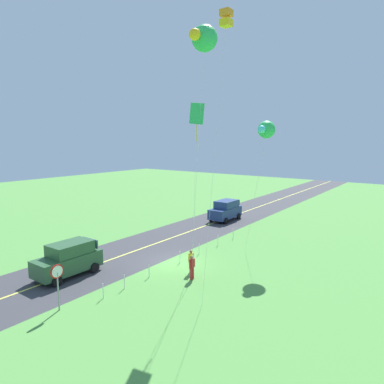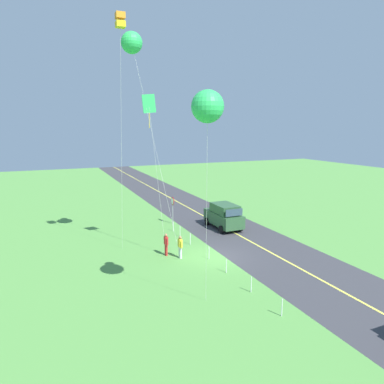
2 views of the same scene
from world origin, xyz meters
TOP-DOWN VIEW (x-y plane):
  - ground_plane at (0.00, 0.00)m, footprint 120.00×120.00m
  - asphalt_road at (0.00, -4.00)m, footprint 120.00×7.00m
  - road_centre_stripe at (0.00, -4.00)m, footprint 120.00×0.16m
  - car_suv_foreground at (6.01, -3.85)m, footprint 4.40×2.12m
  - car_parked_west_far at (-14.13, -3.65)m, footprint 4.40×2.12m
  - stop_sign at (9.19, -0.10)m, footprint 0.76×0.08m
  - person_adult_near at (1.62, 3.18)m, footprint 0.58×0.22m
  - person_adult_companion at (0.74, 2.44)m, footprint 0.58×0.22m
  - kite_red_low at (2.27, 3.99)m, footprint 0.75×1.34m
  - kite_blue_mid at (2.92, 4.91)m, footprint 3.33×3.17m
  - kite_yellow_high at (2.09, 5.77)m, footprint 2.44×0.56m
  - kite_green_far at (-6.98, 4.19)m, footprint 2.37×1.50m
  - fence_post_0 at (-8.22, 0.70)m, footprint 0.05×0.05m
  - fence_post_1 at (-5.54, 0.70)m, footprint 0.05×0.05m
  - fence_post_2 at (-2.72, 0.70)m, footprint 0.05×0.05m
  - fence_post_3 at (-0.25, 0.70)m, footprint 0.05×0.05m
  - fence_post_4 at (3.05, 0.70)m, footprint 0.05×0.05m
  - fence_post_5 at (5.25, 0.70)m, footprint 0.05×0.05m
  - fence_post_6 at (6.88, 0.70)m, footprint 0.05×0.05m

SIDE VIEW (x-z plane):
  - ground_plane at x=0.00m, z-range -0.10..0.00m
  - asphalt_road at x=0.00m, z-range 0.00..0.00m
  - road_centre_stripe at x=0.00m, z-range 0.00..0.01m
  - fence_post_0 at x=-8.22m, z-range 0.00..0.90m
  - fence_post_1 at x=-5.54m, z-range 0.00..0.90m
  - fence_post_2 at x=-2.72m, z-range 0.00..0.90m
  - fence_post_3 at x=-0.25m, z-range 0.00..0.90m
  - fence_post_4 at x=3.05m, z-range 0.00..0.90m
  - fence_post_5 at x=5.25m, z-range 0.00..0.90m
  - fence_post_6 at x=6.88m, z-range 0.00..0.90m
  - person_adult_near at x=1.62m, z-range 0.06..1.66m
  - person_adult_companion at x=0.74m, z-range 0.06..1.66m
  - car_suv_foreground at x=6.01m, z-range 0.03..2.27m
  - car_parked_west_far at x=-14.13m, z-range 0.03..2.27m
  - stop_sign at x=9.19m, z-range 0.52..3.08m
  - kite_green_far at x=-6.98m, z-range 4.56..15.09m
  - kite_red_low at x=2.27m, z-range 4.73..15.90m
  - kite_blue_mid at x=2.92m, z-range 6.84..21.93m
  - kite_yellow_high at x=2.09m, z-range 7.44..23.33m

